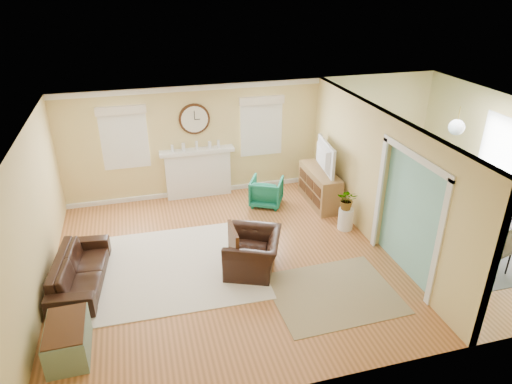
# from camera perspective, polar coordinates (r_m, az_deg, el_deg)

# --- Properties ---
(floor) EXTENTS (9.00, 9.00, 0.00)m
(floor) POSITION_cam_1_polar(r_m,az_deg,el_deg) (8.87, 5.55, -7.21)
(floor) COLOR brown
(floor) RESTS_ON ground
(wall_back) EXTENTS (9.00, 0.02, 2.60)m
(wall_back) POSITION_cam_1_polar(r_m,az_deg,el_deg) (10.87, 0.33, 6.99)
(wall_back) COLOR #DCC47E
(wall_back) RESTS_ON ground
(wall_front) EXTENTS (9.00, 0.02, 2.60)m
(wall_front) POSITION_cam_1_polar(r_m,az_deg,el_deg) (5.94, 16.36, -11.76)
(wall_front) COLOR #DCC47E
(wall_front) RESTS_ON ground
(wall_left) EXTENTS (0.02, 6.00, 2.60)m
(wall_left) POSITION_cam_1_polar(r_m,az_deg,el_deg) (7.95, -26.11, -3.34)
(wall_left) COLOR #DCC47E
(wall_left) RESTS_ON ground
(wall_right) EXTENTS (0.02, 6.00, 2.60)m
(wall_right) POSITION_cam_1_polar(r_m,az_deg,el_deg) (10.62, 29.31, 3.09)
(wall_right) COLOR #DCC47E
(wall_right) RESTS_ON ground
(ceiling) EXTENTS (9.00, 6.00, 0.02)m
(ceiling) POSITION_cam_1_polar(r_m,az_deg,el_deg) (7.76, 6.37, 9.07)
(ceiling) COLOR white
(ceiling) RESTS_ON wall_back
(partition) EXTENTS (0.17, 6.00, 2.60)m
(partition) POSITION_cam_1_polar(r_m,az_deg,el_deg) (9.05, 14.31, 2.53)
(partition) COLOR #DCC47E
(partition) RESTS_ON ground
(fireplace) EXTENTS (1.70, 0.30, 1.17)m
(fireplace) POSITION_cam_1_polar(r_m,az_deg,el_deg) (10.73, -7.25, 2.49)
(fireplace) COLOR white
(fireplace) RESTS_ON ground
(wall_clock) EXTENTS (0.70, 0.07, 0.70)m
(wall_clock) POSITION_cam_1_polar(r_m,az_deg,el_deg) (10.39, -7.71, 9.03)
(wall_clock) COLOR #3F2311
(wall_clock) RESTS_ON wall_back
(window_left) EXTENTS (1.05, 0.13, 1.42)m
(window_left) POSITION_cam_1_polar(r_m,az_deg,el_deg) (10.36, -16.20, 7.06)
(window_left) COLOR white
(window_left) RESTS_ON wall_back
(window_right) EXTENTS (1.05, 0.13, 1.42)m
(window_right) POSITION_cam_1_polar(r_m,az_deg,el_deg) (10.73, 0.66, 8.74)
(window_right) COLOR white
(window_right) RESTS_ON wall_back
(french_doors) EXTENTS (0.06, 1.70, 2.20)m
(french_doors) POSITION_cam_1_polar(r_m,az_deg,el_deg) (10.66, 28.90, 2.09)
(french_doors) COLOR white
(french_doors) RESTS_ON ground
(pendant) EXTENTS (0.30, 0.30, 0.55)m
(pendant) POSITION_cam_1_polar(r_m,az_deg,el_deg) (9.37, 23.78, 7.43)
(pendant) COLOR gold
(pendant) RESTS_ON ceiling
(rug_cream) EXTENTS (3.10, 2.71, 0.02)m
(rug_cream) POSITION_cam_1_polar(r_m,az_deg,el_deg) (8.50, -9.99, -9.11)
(rug_cream) COLOR beige
(rug_cream) RESTS_ON floor
(rug_jute) EXTENTS (2.06, 1.70, 0.01)m
(rug_jute) POSITION_cam_1_polar(r_m,az_deg,el_deg) (7.86, 9.65, -12.36)
(rug_jute) COLOR #9D855D
(rug_jute) RESTS_ON floor
(rug_grey) EXTENTS (2.62, 3.28, 0.01)m
(rug_grey) POSITION_cam_1_polar(r_m,az_deg,el_deg) (9.96, 23.01, -5.34)
(rug_grey) COLOR slate
(rug_grey) RESTS_ON floor
(sofa) EXTENTS (0.95, 1.97, 0.55)m
(sofa) POSITION_cam_1_polar(r_m,az_deg,el_deg) (8.36, -21.16, -9.10)
(sofa) COLOR black
(sofa) RESTS_ON floor
(eames_chair) EXTENTS (1.26, 1.33, 0.69)m
(eames_chair) POSITION_cam_1_polar(r_m,az_deg,el_deg) (8.13, -0.37, -7.57)
(eames_chair) COLOR black
(eames_chair) RESTS_ON floor
(green_chair) EXTENTS (0.93, 0.94, 0.64)m
(green_chair) POSITION_cam_1_polar(r_m,az_deg,el_deg) (10.33, 1.31, 0.04)
(green_chair) COLOR #0F614C
(green_chair) RESTS_ON floor
(trunk) EXTENTS (0.55, 0.89, 0.51)m
(trunk) POSITION_cam_1_polar(r_m,az_deg,el_deg) (7.09, -22.46, -16.68)
(trunk) COLOR slate
(trunk) RESTS_ON floor
(credenza) EXTENTS (0.49, 1.45, 0.80)m
(credenza) POSITION_cam_1_polar(r_m,az_deg,el_deg) (10.47, 7.94, 0.65)
(credenza) COLOR olive
(credenza) RESTS_ON floor
(tv) EXTENTS (0.29, 1.18, 0.67)m
(tv) POSITION_cam_1_polar(r_m,az_deg,el_deg) (10.18, 8.10, 4.39)
(tv) COLOR black
(tv) RESTS_ON credenza
(garden_stool) EXTENTS (0.31, 0.31, 0.45)m
(garden_stool) POSITION_cam_1_polar(r_m,az_deg,el_deg) (9.58, 11.13, -3.32)
(garden_stool) COLOR white
(garden_stool) RESTS_ON floor
(potted_plant) EXTENTS (0.52, 0.51, 0.45)m
(potted_plant) POSITION_cam_1_polar(r_m,az_deg,el_deg) (9.37, 11.36, -0.92)
(potted_plant) COLOR #337F33
(potted_plant) RESTS_ON garden_stool
(dining_table) EXTENTS (1.40, 2.04, 0.66)m
(dining_table) POSITION_cam_1_polar(r_m,az_deg,el_deg) (9.81, 23.33, -3.72)
(dining_table) COLOR #3F2311
(dining_table) RESTS_ON floor
(dining_chair_n) EXTENTS (0.52, 0.52, 1.04)m
(dining_chair_n) POSITION_cam_1_polar(r_m,az_deg,el_deg) (10.34, 19.95, 0.21)
(dining_chair_n) COLOR slate
(dining_chair_n) RESTS_ON floor
(dining_chair_s) EXTENTS (0.56, 0.56, 1.02)m
(dining_chair_s) POSITION_cam_1_polar(r_m,az_deg,el_deg) (8.92, 27.90, -5.70)
(dining_chair_s) COLOR slate
(dining_chair_s) RESTS_ON floor
(dining_chair_w) EXTENTS (0.45, 0.45, 0.95)m
(dining_chair_w) POSITION_cam_1_polar(r_m,az_deg,el_deg) (9.35, 19.87, -2.93)
(dining_chair_w) COLOR white
(dining_chair_w) RESTS_ON floor
(dining_chair_e) EXTENTS (0.44, 0.44, 0.92)m
(dining_chair_e) POSITION_cam_1_polar(r_m,az_deg,el_deg) (10.13, 26.29, -2.01)
(dining_chair_e) COLOR slate
(dining_chair_e) RESTS_ON floor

